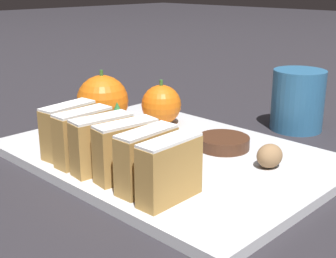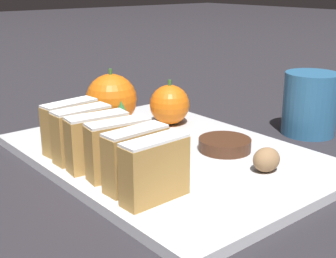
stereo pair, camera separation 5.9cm
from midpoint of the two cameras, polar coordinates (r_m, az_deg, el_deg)
The scene contains 14 objects.
ground_plane at distance 0.61m, azimuth 2.80°, elevation -3.82°, with size 6.00×6.00×0.00m, color #28262B.
serving_platter at distance 0.60m, azimuth 2.81°, elevation -3.29°, with size 0.29×0.41×0.01m.
stollen_slice_front at distance 0.46m, azimuth 2.08°, elevation -5.05°, with size 0.07×0.03×0.07m.
stollen_slice_second at distance 0.49m, azimuth -0.46°, elevation -3.70°, with size 0.07×0.03×0.07m.
stollen_slice_third at distance 0.52m, azimuth -2.76°, elevation -2.50°, with size 0.07×0.03×0.07m.
stollen_slice_fourth at distance 0.54m, azimuth -5.48°, elevation -1.60°, with size 0.07×0.03×0.07m.
stollen_slice_fifth at distance 0.57m, azimuth -7.50°, elevation -0.66°, with size 0.07×0.03×0.07m.
stollen_slice_sixth at distance 0.60m, azimuth -9.05°, elevation 0.25°, with size 0.07×0.03×0.07m.
orange_near at distance 0.71m, azimuth 2.59°, elevation 2.95°, with size 0.06×0.06×0.07m.
orange_far at distance 0.71m, azimuth -4.54°, elevation 3.59°, with size 0.08×0.08×0.09m.
walnut at distance 0.55m, azimuth 14.93°, elevation -3.69°, with size 0.03×0.03×0.03m.
chocolate_cookie at distance 0.61m, azimuth 9.70°, elevation -1.92°, with size 0.07×0.07×0.02m.
evergreen_sprig at distance 0.64m, azimuth -3.05°, elevation 1.07°, with size 0.05×0.05×0.05m.
coffee_mug at distance 0.74m, azimuth 19.25°, elevation 2.94°, with size 0.11×0.08×0.09m.
Camera 2 is at (-0.36, -0.43, 0.22)m, focal length 50.00 mm.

